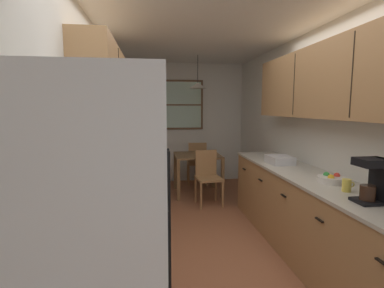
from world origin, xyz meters
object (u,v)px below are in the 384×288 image
(dining_chair_far, at_px, (197,161))
(dish_rack, at_px, (280,160))
(trash_bin, at_px, (151,189))
(fruit_bowl, at_px, (332,179))
(coffee_maker, at_px, (375,180))
(mug_by_coffeemaker, at_px, (347,185))
(refrigerator, at_px, (94,254))
(storage_canister, at_px, (115,176))
(microwave_over_range, at_px, (86,97))
(dining_table, at_px, (198,161))
(dining_chair_near, at_px, (208,175))
(stove_range, at_px, (109,260))

(dining_chair_far, height_order, dish_rack, dish_rack)
(trash_bin, xyz_separation_m, fruit_bowl, (1.73, -2.16, 0.65))
(coffee_maker, distance_m, dish_rack, 1.55)
(coffee_maker, bearing_deg, mug_by_coffeemaker, 91.70)
(refrigerator, relative_size, dish_rack, 5.24)
(dish_rack, bearing_deg, trash_bin, 144.20)
(refrigerator, relative_size, mug_by_coffeemaker, 16.10)
(fruit_bowl, bearing_deg, dish_rack, 94.80)
(storage_canister, bearing_deg, dining_chair_far, 68.92)
(microwave_over_range, height_order, mug_by_coffeemaker, microwave_over_range)
(coffee_maker, relative_size, mug_by_coffeemaker, 3.07)
(refrigerator, distance_m, dish_rack, 2.79)
(coffee_maker, distance_m, fruit_bowl, 0.60)
(dining_chair_far, distance_m, dish_rack, 2.55)
(mug_by_coffeemaker, bearing_deg, fruit_bowl, 79.88)
(fruit_bowl, distance_m, dish_rack, 0.97)
(trash_bin, bearing_deg, dish_rack, -35.80)
(dining_table, bearing_deg, trash_bin, -145.14)
(fruit_bowl, bearing_deg, microwave_over_range, -169.99)
(dining_chair_near, height_order, storage_canister, storage_canister)
(refrigerator, distance_m, dining_chair_near, 3.46)
(refrigerator, bearing_deg, trash_bin, 85.60)
(refrigerator, height_order, storage_canister, refrigerator)
(storage_canister, height_order, fruit_bowl, storage_canister)
(fruit_bowl, bearing_deg, dining_chair_far, 103.08)
(dining_chair_near, relative_size, coffee_maker, 2.65)
(microwave_over_range, height_order, trash_bin, microwave_over_range)
(mug_by_coffeemaker, bearing_deg, trash_bin, 124.51)
(refrigerator, distance_m, trash_bin, 3.30)
(microwave_over_range, xyz_separation_m, dining_chair_far, (1.36, 3.75, -1.19))
(storage_canister, height_order, dish_rack, storage_canister)
(mug_by_coffeemaker, xyz_separation_m, dish_rack, (-0.03, 1.26, -0.00))
(stove_range, relative_size, trash_bin, 1.94)
(refrigerator, height_order, trash_bin, refrigerator)
(dining_chair_far, relative_size, mug_by_coffeemaker, 8.14)
(microwave_over_range, xyz_separation_m, storage_canister, (0.11, 0.51, -0.69))
(refrigerator, xyz_separation_m, coffee_maker, (1.94, 0.49, 0.19))
(microwave_over_range, bearing_deg, stove_range, -0.03)
(dining_chair_near, distance_m, fruit_bowl, 2.33)
(dining_table, xyz_separation_m, dining_chair_far, (0.09, 0.61, -0.12))
(dining_table, bearing_deg, dining_chair_near, -82.80)
(dining_chair_near, xyz_separation_m, fruit_bowl, (0.79, -2.15, 0.44))
(microwave_over_range, bearing_deg, dining_chair_far, 70.11)
(dining_table, height_order, fruit_bowl, fruit_bowl)
(mug_by_coffeemaker, distance_m, dish_rack, 1.26)
(microwave_over_range, xyz_separation_m, fruit_bowl, (2.14, 0.38, -0.75))
(dining_table, xyz_separation_m, fruit_bowl, (0.87, -2.76, 0.32))
(refrigerator, xyz_separation_m, fruit_bowl, (1.98, 1.08, 0.05))
(dining_table, bearing_deg, microwave_over_range, -112.06)
(microwave_over_range, bearing_deg, trash_bin, 80.87)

